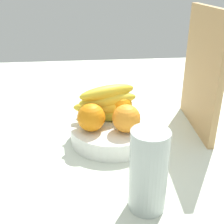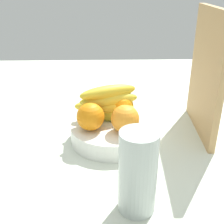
# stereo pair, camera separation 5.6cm
# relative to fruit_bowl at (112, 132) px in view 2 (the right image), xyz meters

# --- Properties ---
(ground_plane) EXTENTS (1.80, 1.40, 0.03)m
(ground_plane) POSITION_rel_fruit_bowl_xyz_m (-0.02, 0.00, -0.04)
(ground_plane) COLOR silver
(fruit_bowl) EXTENTS (0.24, 0.24, 0.05)m
(fruit_bowl) POSITION_rel_fruit_bowl_xyz_m (0.00, 0.00, 0.00)
(fruit_bowl) COLOR white
(fruit_bowl) RESTS_ON ground_plane
(orange_front_left) EXTENTS (0.08, 0.08, 0.08)m
(orange_front_left) POSITION_rel_fruit_bowl_xyz_m (0.04, 0.03, 0.06)
(orange_front_left) COLOR orange
(orange_front_left) RESTS_ON fruit_bowl
(orange_front_right) EXTENTS (0.08, 0.08, 0.08)m
(orange_front_right) POSITION_rel_fruit_bowl_xyz_m (-0.04, 0.03, 0.06)
(orange_front_right) COLOR orange
(orange_front_right) RESTS_ON fruit_bowl
(orange_center) EXTENTS (0.08, 0.08, 0.08)m
(orange_center) POSITION_rel_fruit_bowl_xyz_m (0.02, -0.06, 0.06)
(orange_center) COLOR orange
(orange_center) RESTS_ON fruit_bowl
(banana_bunch) EXTENTS (0.10, 0.19, 0.11)m
(banana_bunch) POSITION_rel_fruit_bowl_xyz_m (-0.03, -0.01, 0.08)
(banana_bunch) COLOR yellow
(banana_bunch) RESTS_ON fruit_bowl
(cutting_board) EXTENTS (0.28, 0.03, 0.36)m
(cutting_board) POSITION_rel_fruit_bowl_xyz_m (-0.06, 0.27, 0.16)
(cutting_board) COLOR tan
(cutting_board) RESTS_ON ground_plane
(thermos_tumbler) EXTENTS (0.08, 0.08, 0.17)m
(thermos_tumbler) POSITION_rel_fruit_bowl_xyz_m (0.27, 0.04, 0.06)
(thermos_tumbler) COLOR #B0BCB7
(thermos_tumbler) RESTS_ON ground_plane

